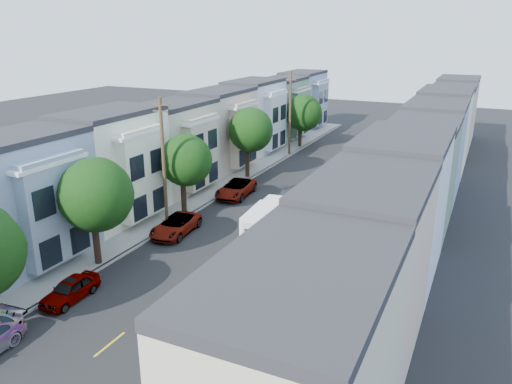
# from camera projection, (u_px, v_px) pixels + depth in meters

# --- Properties ---
(ground) EXTENTS (160.00, 160.00, 0.00)m
(ground) POSITION_uv_depth(u_px,v_px,m) (226.00, 251.00, 34.91)
(ground) COLOR black
(ground) RESTS_ON ground
(road_slab) EXTENTS (12.00, 70.00, 0.02)m
(road_slab) POSITION_uv_depth(u_px,v_px,m) (300.00, 191.00, 47.80)
(road_slab) COLOR black
(road_slab) RESTS_ON ground
(curb_left) EXTENTS (0.30, 70.00, 0.15)m
(curb_left) POSITION_uv_depth(u_px,v_px,m) (244.00, 183.00, 50.23)
(curb_left) COLOR gray
(curb_left) RESTS_ON ground
(curb_right) EXTENTS (0.30, 70.00, 0.15)m
(curb_right) POSITION_uv_depth(u_px,v_px,m) (363.00, 199.00, 45.34)
(curb_right) COLOR gray
(curb_right) RESTS_ON ground
(sidewalk_left) EXTENTS (2.60, 70.00, 0.15)m
(sidewalk_left) POSITION_uv_depth(u_px,v_px,m) (233.00, 181.00, 50.76)
(sidewalk_left) COLOR gray
(sidewalk_left) RESTS_ON ground
(sidewalk_right) EXTENTS (2.60, 70.00, 0.15)m
(sidewalk_right) POSITION_uv_depth(u_px,v_px,m) (377.00, 201.00, 44.81)
(sidewalk_right) COLOR gray
(sidewalk_right) RESTS_ON ground
(centerline) EXTENTS (0.12, 70.00, 0.01)m
(centerline) POSITION_uv_depth(u_px,v_px,m) (300.00, 191.00, 47.81)
(centerline) COLOR gold
(centerline) RESTS_ON ground
(townhouse_row_left) EXTENTS (5.00, 70.00, 8.50)m
(townhouse_row_left) POSITION_uv_depth(u_px,v_px,m) (201.00, 177.00, 52.32)
(townhouse_row_left) COLOR gray
(townhouse_row_left) RESTS_ON ground
(townhouse_row_right) EXTENTS (5.00, 70.00, 8.50)m
(townhouse_row_right) POSITION_uv_depth(u_px,v_px,m) (421.00, 208.00, 43.30)
(townhouse_row_right) COLOR gray
(townhouse_row_right) RESTS_ON ground
(tree_b) EXTENTS (4.70, 4.70, 7.26)m
(tree_b) POSITION_uv_depth(u_px,v_px,m) (95.00, 195.00, 31.28)
(tree_b) COLOR black
(tree_b) RESTS_ON ground
(tree_c) EXTENTS (4.24, 4.24, 6.86)m
(tree_c) POSITION_uv_depth(u_px,v_px,m) (185.00, 161.00, 40.21)
(tree_c) COLOR black
(tree_c) RESTS_ON ground
(tree_d) EXTENTS (4.53, 4.53, 7.36)m
(tree_d) POSITION_uv_depth(u_px,v_px,m) (250.00, 130.00, 50.42)
(tree_d) COLOR black
(tree_d) RESTS_ON ground
(tree_e) EXTENTS (4.70, 4.70, 6.89)m
(tree_e) POSITION_uv_depth(u_px,v_px,m) (303.00, 113.00, 64.04)
(tree_e) COLOR black
(tree_e) RESTS_ON ground
(tree_far_r) EXTENTS (3.10, 3.10, 5.69)m
(tree_far_r) POSITION_uv_depth(u_px,v_px,m) (402.00, 130.00, 55.46)
(tree_far_r) COLOR black
(tree_far_r) RESTS_ON ground
(utility_pole_near) EXTENTS (1.60, 0.26, 10.00)m
(utility_pole_near) POSITION_uv_depth(u_px,v_px,m) (164.00, 164.00, 37.57)
(utility_pole_near) COLOR #42301E
(utility_pole_near) RESTS_ON ground
(utility_pole_far) EXTENTS (1.60, 0.26, 10.00)m
(utility_pole_far) POSITION_uv_depth(u_px,v_px,m) (290.00, 113.00, 59.93)
(utility_pole_far) COLOR #42301E
(utility_pole_far) RESTS_ON ground
(fedex_truck) EXTENTS (2.33, 6.06, 2.91)m
(fedex_truck) POSITION_uv_depth(u_px,v_px,m) (270.00, 223.00, 35.53)
(fedex_truck) COLOR silver
(fedex_truck) RESTS_ON ground
(lead_sedan) EXTENTS (2.79, 4.94, 1.30)m
(lead_sedan) POSITION_uv_depth(u_px,v_px,m) (302.00, 207.00, 41.74)
(lead_sedan) COLOR black
(lead_sedan) RESTS_ON ground
(parked_left_b) EXTENTS (1.67, 4.07, 1.31)m
(parked_left_b) POSITION_uv_depth(u_px,v_px,m) (70.00, 290.00, 28.46)
(parked_left_b) COLOR black
(parked_left_b) RESTS_ON ground
(parked_left_c) EXTENTS (2.69, 5.15, 1.38)m
(parked_left_c) POSITION_uv_depth(u_px,v_px,m) (176.00, 225.00, 37.64)
(parked_left_c) COLOR gray
(parked_left_c) RESTS_ON ground
(parked_left_d) EXTENTS (2.90, 5.54, 1.49)m
(parked_left_d) POSITION_uv_depth(u_px,v_px,m) (236.00, 189.00, 46.13)
(parked_left_d) COLOR #360E07
(parked_left_d) RESTS_ON ground
(parked_right_a) EXTENTS (2.38, 4.64, 1.25)m
(parked_right_a) POSITION_uv_depth(u_px,v_px,m) (228.00, 324.00, 25.15)
(parked_right_a) COLOR #323739
(parked_right_a) RESTS_ON ground
(parked_right_b) EXTENTS (1.48, 4.18, 1.39)m
(parked_right_b) POSITION_uv_depth(u_px,v_px,m) (275.00, 272.00, 30.39)
(parked_right_b) COLOR silver
(parked_right_b) RESTS_ON ground
(parked_right_c) EXTENTS (1.63, 4.44, 1.47)m
(parked_right_c) POSITION_uv_depth(u_px,v_px,m) (354.00, 187.00, 46.53)
(parked_right_c) COLOR black
(parked_right_c) RESTS_ON ground
(parked_right_d) EXTENTS (1.78, 4.61, 1.49)m
(parked_right_d) POSITION_uv_depth(u_px,v_px,m) (384.00, 155.00, 58.27)
(parked_right_d) COLOR black
(parked_right_d) RESTS_ON ground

